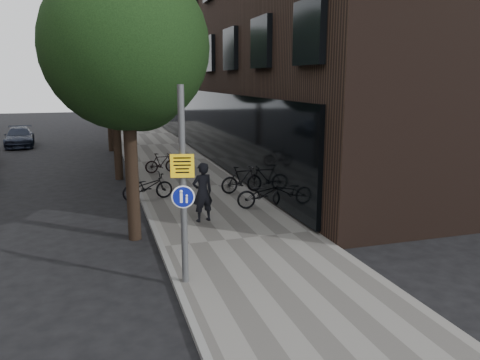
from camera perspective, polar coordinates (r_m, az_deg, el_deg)
name	(u,v)px	position (r m, az deg, el deg)	size (l,w,h in m)	color
ground	(278,295)	(10.22, 4.70, -13.77)	(120.00, 120.00, 0.00)	black
sidewalk	(194,188)	(19.38, -5.60, -0.98)	(4.50, 60.00, 0.12)	slate
curb_edge	(139,192)	(19.08, -12.24, -1.40)	(0.15, 60.00, 0.13)	slate
building_right_dark_brick	(277,9)	(33.08, 4.54, 20.07)	(12.00, 40.00, 18.00)	black
street_tree_near	(128,54)	(13.20, -13.46, 14.68)	(4.40, 4.40, 7.50)	black
street_tree_mid	(114,64)	(21.68, -15.05, 13.53)	(5.00, 5.00, 7.80)	black
street_tree_far	(108,68)	(30.67, -15.77, 12.99)	(5.00, 5.00, 7.80)	black
signpost	(183,186)	(9.89, -6.96, -0.76)	(0.48, 0.14, 4.24)	#595B5E
pedestrian	(203,192)	(14.48, -4.59, -1.49)	(0.68, 0.44, 1.85)	black
parked_bike_facade_near	(264,194)	(16.06, 2.92, -1.68)	(0.66, 1.88, 0.99)	black
parked_bike_facade_far	(242,179)	(18.16, 0.27, 0.08)	(0.50, 1.76, 1.06)	black
parked_bike_curb_near	(148,187)	(17.43, -11.19, -0.79)	(0.65, 1.87, 0.98)	black
parked_bike_curb_far	(162,163)	(22.36, -9.54, 2.07)	(0.44, 1.56, 0.94)	black
parked_car_far	(19,137)	(34.90, -25.29, 4.76)	(1.79, 4.39, 1.28)	#1C2233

